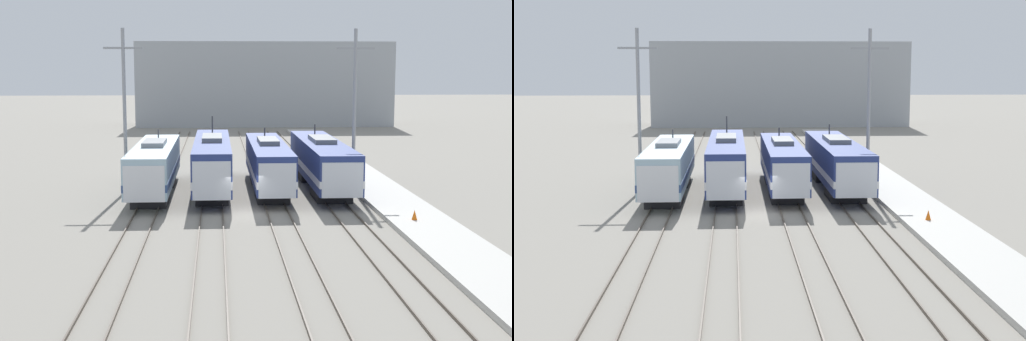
# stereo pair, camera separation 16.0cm
# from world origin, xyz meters

# --- Properties ---
(ground_plane) EXTENTS (400.00, 400.00, 0.00)m
(ground_plane) POSITION_xyz_m (0.00, 0.00, 0.00)
(ground_plane) COLOR gray
(rail_pair_far_left) EXTENTS (1.51, 120.00, 0.15)m
(rail_pair_far_left) POSITION_xyz_m (-6.54, 0.00, 0.07)
(rail_pair_far_left) COLOR #4C4238
(rail_pair_far_left) RESTS_ON ground_plane
(rail_pair_center_left) EXTENTS (1.51, 120.00, 0.15)m
(rail_pair_center_left) POSITION_xyz_m (-2.18, 0.00, 0.07)
(rail_pair_center_left) COLOR #4C4238
(rail_pair_center_left) RESTS_ON ground_plane
(rail_pair_center_right) EXTENTS (1.51, 120.00, 0.15)m
(rail_pair_center_right) POSITION_xyz_m (2.18, 0.00, 0.07)
(rail_pair_center_right) COLOR #4C4238
(rail_pair_center_right) RESTS_ON ground_plane
(rail_pair_far_right) EXTENTS (1.51, 120.00, 0.15)m
(rail_pair_far_right) POSITION_xyz_m (6.54, 0.00, 0.07)
(rail_pair_far_right) COLOR #4C4238
(rail_pair_far_right) RESTS_ON ground_plane
(locomotive_far_left) EXTENTS (2.96, 16.95, 4.63)m
(locomotive_far_left) POSITION_xyz_m (-6.54, 7.20, 2.12)
(locomotive_far_left) COLOR #232326
(locomotive_far_left) RESTS_ON ground_plane
(locomotive_center_left) EXTENTS (2.79, 18.61, 5.57)m
(locomotive_center_left) POSITION_xyz_m (-2.18, 8.51, 2.23)
(locomotive_center_left) COLOR black
(locomotive_center_left) RESTS_ON ground_plane
(locomotive_center_right) EXTENTS (2.77, 17.52, 4.62)m
(locomotive_center_right) POSITION_xyz_m (2.18, 8.38, 2.11)
(locomotive_center_right) COLOR black
(locomotive_center_right) RESTS_ON ground_plane
(locomotive_far_right) EXTENTS (3.06, 19.08, 4.79)m
(locomotive_far_right) POSITION_xyz_m (6.54, 9.08, 2.12)
(locomotive_far_right) COLOR black
(locomotive_far_right) RESTS_ON ground_plane
(catenary_tower_left) EXTENTS (2.98, 0.27, 12.56)m
(catenary_tower_left) POSITION_xyz_m (-8.88, 8.89, 6.64)
(catenary_tower_left) COLOR gray
(catenary_tower_left) RESTS_ON ground_plane
(catenary_tower_right) EXTENTS (2.98, 0.27, 12.56)m
(catenary_tower_right) POSITION_xyz_m (8.96, 8.89, 6.64)
(catenary_tower_right) COLOR gray
(catenary_tower_right) RESTS_ON ground_plane
(platform) EXTENTS (4.00, 120.00, 0.32)m
(platform) POSITION_xyz_m (10.73, 0.00, 0.16)
(platform) COLOR #B7B5AD
(platform) RESTS_ON ground_plane
(traffic_cone) EXTENTS (0.34, 0.34, 0.62)m
(traffic_cone) POSITION_xyz_m (10.28, -4.12, 0.63)
(traffic_cone) COLOR orange
(traffic_cone) RESTS_ON platform
(depot_building) EXTENTS (41.60, 10.78, 13.64)m
(depot_building) POSITION_xyz_m (6.11, 72.81, 6.82)
(depot_building) COLOR #9EA3A8
(depot_building) RESTS_ON ground_plane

